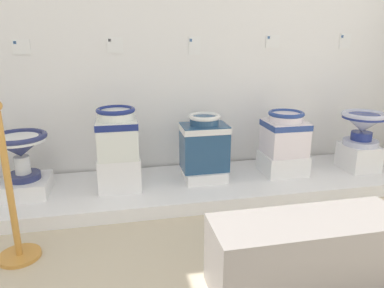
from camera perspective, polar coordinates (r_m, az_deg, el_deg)
name	(u,v)px	position (r m, az deg, el deg)	size (l,w,h in m)	color
wall_back	(196,8)	(3.38, 0.71, 20.81)	(4.45, 0.06, 3.10)	white
display_platform	(208,185)	(3.16, 2.51, -6.62)	(3.71, 0.85, 0.11)	white
plinth_block_central_ornate	(25,187)	(3.13, -25.03, -6.17)	(0.37, 0.38, 0.13)	white
antique_toilet_central_ornate	(20,147)	(3.03, -25.78, -0.42)	(0.42, 0.42, 0.37)	navy
plinth_block_tall_cobalt	(119,172)	(3.00, -11.50, -4.42)	(0.34, 0.31, 0.27)	white
antique_toilet_tall_cobalt	(117,131)	(2.89, -11.89, 1.97)	(0.32, 0.33, 0.40)	white
plinth_block_slender_white	(204,173)	(3.16, 1.90, -4.71)	(0.35, 0.34, 0.09)	white
antique_toilet_slender_white	(204,142)	(3.07, 1.95, 0.36)	(0.40, 0.29, 0.48)	navy
plinth_block_pale_glazed	(282,163)	(3.39, 14.24, -2.96)	(0.38, 0.35, 0.18)	white
antique_toilet_pale_glazed	(285,132)	(3.30, 14.59, 1.86)	(0.35, 0.34, 0.39)	white
plinth_block_broad_patterned	(358,157)	(3.71, 25.01, -1.87)	(0.28, 0.32, 0.24)	white
antique_toilet_broad_patterned	(363,124)	(3.63, 25.62, 2.89)	(0.40, 0.40, 0.31)	silver
info_placard_first	(21,47)	(3.34, -25.60, 13.79)	(0.14, 0.01, 0.12)	white
info_placard_second	(115,45)	(3.25, -12.19, 15.19)	(0.13, 0.01, 0.13)	white
info_placard_third	(194,46)	(3.33, 0.38, 15.42)	(0.11, 0.01, 0.16)	white
info_placard_fourth	(272,41)	(3.57, 12.71, 15.69)	(0.13, 0.01, 0.12)	white
info_placard_fifth	(345,41)	(3.94, 23.22, 14.88)	(0.12, 0.01, 0.14)	white
stanchion_post_near_left	(13,214)	(2.41, -26.61, -10.02)	(0.25, 0.25, 0.98)	gold
museum_bench	(308,253)	(2.08, 18.00, -16.23)	(1.05, 0.36, 0.40)	gray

